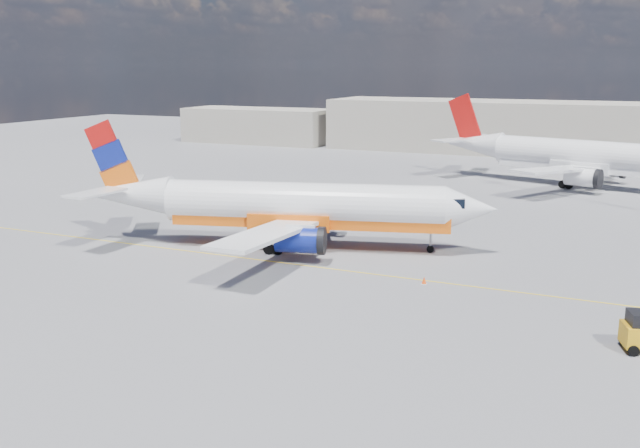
% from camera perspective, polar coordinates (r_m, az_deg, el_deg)
% --- Properties ---
extents(ground, '(240.00, 240.00, 0.00)m').
position_cam_1_polar(ground, '(45.34, 0.69, -4.74)').
color(ground, slate).
rests_on(ground, ground).
extents(taxi_line, '(70.00, 0.15, 0.01)m').
position_cam_1_polar(taxi_line, '(47.98, 2.12, -3.75)').
color(taxi_line, yellow).
rests_on(taxi_line, ground).
extents(terminal_main, '(70.00, 14.00, 8.00)m').
position_cam_1_polar(terminal_main, '(115.74, 18.17, 7.27)').
color(terminal_main, '#B1A998').
rests_on(terminal_main, ground).
extents(terminal_annex, '(26.00, 10.00, 6.00)m').
position_cam_1_polar(terminal_annex, '(128.29, -4.99, 7.86)').
color(terminal_annex, '#B1A998').
rests_on(terminal_annex, ground).
extents(main_jet, '(31.55, 24.08, 9.53)m').
position_cam_1_polar(main_jet, '(53.43, -2.31, 1.44)').
color(main_jet, white).
rests_on(main_jet, ground).
extents(second_jet, '(33.53, 25.62, 10.12)m').
position_cam_1_polar(second_jet, '(85.83, 20.35, 5.04)').
color(second_jet, white).
rests_on(second_jet, ground).
extents(traffic_cone, '(0.35, 0.35, 0.49)m').
position_cam_1_polar(traffic_cone, '(45.53, 8.33, -4.49)').
color(traffic_cone, white).
rests_on(traffic_cone, ground).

